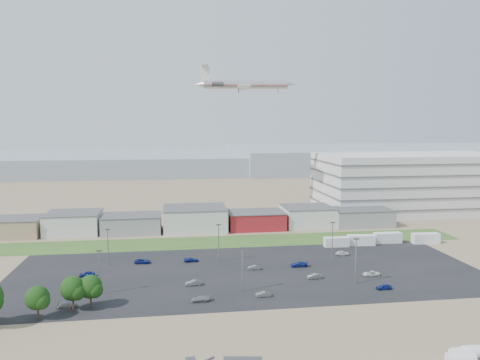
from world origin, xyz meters
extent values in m
plane|color=#856F55|center=(0.00, 0.00, 0.00)|extent=(700.00, 700.00, 0.00)
cube|color=black|center=(5.00, 20.00, 0.01)|extent=(120.00, 50.00, 0.01)
cube|color=#385520|center=(0.00, 52.00, 0.01)|extent=(160.00, 16.00, 0.02)
cube|color=silver|center=(90.00, 95.00, 12.50)|extent=(80.00, 40.00, 25.00)
imported|color=silver|center=(34.99, 12.49, 0.58)|extent=(4.31, 2.20, 1.17)
imported|color=#595B5E|center=(20.40, 12.47, 0.62)|extent=(3.81, 1.52, 1.23)
imported|color=navy|center=(33.80, 2.92, 0.61)|extent=(3.60, 1.49, 1.22)
imported|color=#A5A5AA|center=(-8.29, 1.55, 0.60)|extent=(4.13, 1.72, 1.19)
imported|color=#595B5E|center=(-9.14, 11.88, 0.63)|extent=(3.93, 1.66, 1.26)
imported|color=navy|center=(-35.13, 22.20, 0.65)|extent=(3.91, 1.76, 1.30)
imported|color=navy|center=(-8.95, 31.13, 0.58)|extent=(4.09, 1.89, 1.16)
imported|color=#595B5E|center=(7.03, 21.79, 0.56)|extent=(3.44, 1.32, 1.12)
imported|color=silver|center=(34.57, 31.36, 0.66)|extent=(3.88, 1.59, 1.32)
imported|color=navy|center=(-22.14, 31.51, 0.60)|extent=(4.51, 2.44, 1.20)
imported|color=#595B5E|center=(-35.57, 1.89, 0.59)|extent=(4.14, 1.77, 1.19)
imported|color=navy|center=(19.20, 22.49, 0.66)|extent=(4.66, 2.14, 1.32)
imported|color=#595B5E|center=(5.65, 2.43, 0.56)|extent=(3.44, 1.31, 1.12)
camera|label=1|loc=(-13.60, -94.54, 37.37)|focal=35.00mm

